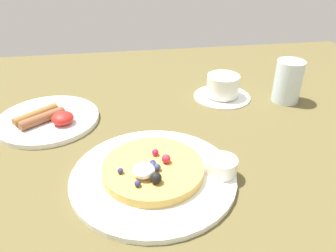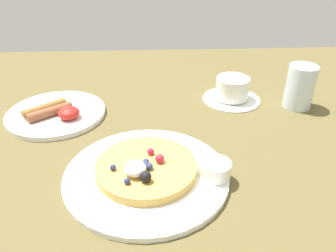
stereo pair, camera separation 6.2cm
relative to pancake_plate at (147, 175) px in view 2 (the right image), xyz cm
name	(u,v)px [view 2 (the right image)]	position (x,y,z in cm)	size (l,w,h in cm)	color
ground_plane	(147,158)	(-0.09, 7.99, -2.04)	(159.79, 130.79, 3.00)	brown
pancake_plate	(147,175)	(0.00, 0.00, 0.00)	(29.72, 29.72, 1.08)	white
pancake_with_berries	(145,168)	(-0.35, 0.14, 1.55)	(18.25, 18.25, 3.99)	gold
syrup_ramekin	(216,169)	(12.09, -1.52, 2.07)	(5.41, 5.41, 2.97)	white
breakfast_plate	(56,114)	(-21.92, 24.21, 0.05)	(23.25, 23.25, 1.17)	white
fried_breakfast	(52,112)	(-22.19, 22.14, 1.69)	(14.50, 10.01, 2.89)	brown
coffee_saucer	(231,99)	(21.98, 30.68, -0.20)	(14.97, 14.97, 0.68)	white
coffee_cup	(233,87)	(22.07, 30.80, 2.98)	(8.87, 10.14, 5.48)	white
water_glass	(300,87)	(37.62, 26.23, 4.85)	(6.91, 6.91, 10.78)	silver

